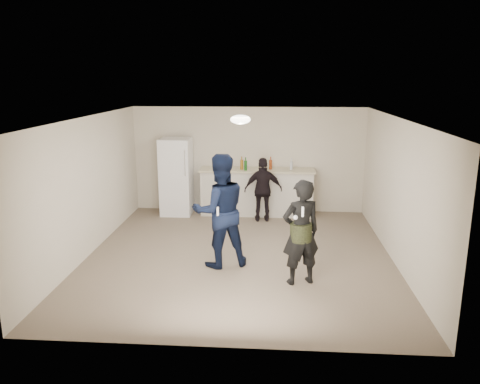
# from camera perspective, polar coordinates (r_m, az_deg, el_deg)

# --- Properties ---
(floor) EXTENTS (6.00, 6.00, 0.00)m
(floor) POSITION_cam_1_polar(r_m,az_deg,el_deg) (8.65, -0.10, -7.74)
(floor) COLOR #6B5B4C
(floor) RESTS_ON ground
(ceiling) EXTENTS (6.00, 6.00, 0.00)m
(ceiling) POSITION_cam_1_polar(r_m,az_deg,el_deg) (8.07, -0.10, 9.00)
(ceiling) COLOR silver
(ceiling) RESTS_ON wall_back
(wall_back) EXTENTS (6.00, 0.00, 6.00)m
(wall_back) POSITION_cam_1_polar(r_m,az_deg,el_deg) (11.20, 1.03, 3.94)
(wall_back) COLOR beige
(wall_back) RESTS_ON floor
(wall_front) EXTENTS (6.00, 0.00, 6.00)m
(wall_front) POSITION_cam_1_polar(r_m,az_deg,el_deg) (5.41, -2.44, -7.14)
(wall_front) COLOR beige
(wall_front) RESTS_ON floor
(wall_left) EXTENTS (0.00, 6.00, 6.00)m
(wall_left) POSITION_cam_1_polar(r_m,az_deg,el_deg) (8.90, -18.06, 0.62)
(wall_left) COLOR beige
(wall_left) RESTS_ON floor
(wall_right) EXTENTS (0.00, 6.00, 6.00)m
(wall_right) POSITION_cam_1_polar(r_m,az_deg,el_deg) (8.52, 18.67, 0.01)
(wall_right) COLOR beige
(wall_right) RESTS_ON floor
(counter) EXTENTS (2.60, 0.56, 1.05)m
(counter) POSITION_cam_1_polar(r_m,az_deg,el_deg) (11.02, 2.06, -0.09)
(counter) COLOR beige
(counter) RESTS_ON floor
(counter_top) EXTENTS (2.68, 0.64, 0.04)m
(counter_top) POSITION_cam_1_polar(r_m,az_deg,el_deg) (10.90, 2.09, 2.69)
(counter_top) COLOR beige
(counter_top) RESTS_ON counter
(fridge) EXTENTS (0.70, 0.70, 1.80)m
(fridge) POSITION_cam_1_polar(r_m,az_deg,el_deg) (11.09, -7.76, 1.88)
(fridge) COLOR white
(fridge) RESTS_ON floor
(fridge_handle) EXTENTS (0.02, 0.02, 0.60)m
(fridge_handle) POSITION_cam_1_polar(r_m,az_deg,el_deg) (10.60, -6.75, 3.55)
(fridge_handle) COLOR silver
(fridge_handle) RESTS_ON fridge
(ceiling_dome) EXTENTS (0.36, 0.36, 0.16)m
(ceiling_dome) POSITION_cam_1_polar(r_m,az_deg,el_deg) (8.37, 0.05, 8.84)
(ceiling_dome) COLOR white
(ceiling_dome) RESTS_ON ceiling
(shaker) EXTENTS (0.08, 0.08, 0.17)m
(shaker) POSITION_cam_1_polar(r_m,az_deg,el_deg) (11.01, -1.38, 3.37)
(shaker) COLOR silver
(shaker) RESTS_ON counter_top
(man) EXTENTS (1.15, 1.03, 1.96)m
(man) POSITION_cam_1_polar(r_m,az_deg,el_deg) (7.93, -2.47, -2.30)
(man) COLOR #101E43
(man) RESTS_ON floor
(woman) EXTENTS (0.72, 0.59, 1.68)m
(woman) POSITION_cam_1_polar(r_m,az_deg,el_deg) (7.33, 7.43, -4.91)
(woman) COLOR black
(woman) RESTS_ON floor
(camo_shorts) EXTENTS (0.34, 0.34, 0.28)m
(camo_shorts) POSITION_cam_1_polar(r_m,az_deg,el_deg) (7.32, 7.43, -4.85)
(camo_shorts) COLOR #2F391A
(camo_shorts) RESTS_ON woman
(spectator) EXTENTS (0.88, 0.43, 1.45)m
(spectator) POSITION_cam_1_polar(r_m,az_deg,el_deg) (10.47, 2.85, 0.28)
(spectator) COLOR black
(spectator) RESTS_ON floor
(remote_man) EXTENTS (0.04, 0.04, 0.15)m
(remote_man) POSITION_cam_1_polar(r_m,az_deg,el_deg) (7.64, -2.71, -2.37)
(remote_man) COLOR silver
(remote_man) RESTS_ON man
(nunchuk_man) EXTENTS (0.07, 0.07, 0.07)m
(nunchuk_man) POSITION_cam_1_polar(r_m,az_deg,el_deg) (7.68, -1.79, -2.83)
(nunchuk_man) COLOR silver
(nunchuk_man) RESTS_ON man
(remote_woman) EXTENTS (0.04, 0.04, 0.15)m
(remote_woman) POSITION_cam_1_polar(r_m,az_deg,el_deg) (6.97, 7.64, -2.40)
(remote_woman) COLOR white
(remote_woman) RESTS_ON woman
(nunchuk_woman) EXTENTS (0.07, 0.07, 0.07)m
(nunchuk_woman) POSITION_cam_1_polar(r_m,az_deg,el_deg) (7.02, 6.79, -3.10)
(nunchuk_woman) COLOR white
(nunchuk_woman) RESTS_ON woman
(bottle_cluster) EXTENTS (1.21, 0.25, 0.23)m
(bottle_cluster) POSITION_cam_1_polar(r_m,az_deg,el_deg) (10.83, 2.50, 3.30)
(bottle_cluster) COLOR #184F16
(bottle_cluster) RESTS_ON counter_top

